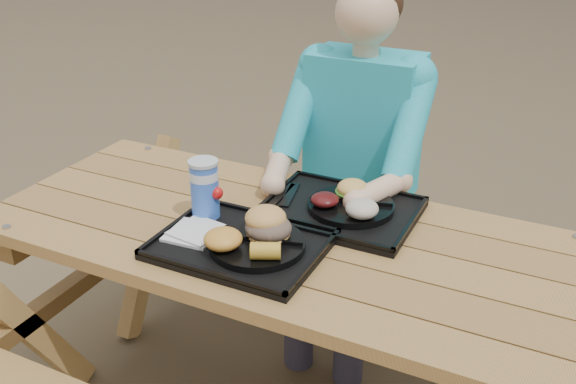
% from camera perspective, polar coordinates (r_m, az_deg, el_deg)
% --- Properties ---
extents(picnic_table, '(1.80, 1.49, 0.75)m').
position_cam_1_polar(picnic_table, '(2.06, 0.00, -12.71)').
color(picnic_table, '#999999').
rests_on(picnic_table, ground).
extents(tray_near, '(0.45, 0.35, 0.02)m').
position_cam_1_polar(tray_near, '(1.77, -4.21, -4.76)').
color(tray_near, black).
rests_on(tray_near, picnic_table).
extents(tray_far, '(0.45, 0.35, 0.02)m').
position_cam_1_polar(tray_far, '(1.95, 4.66, -1.71)').
color(tray_far, black).
rests_on(tray_far, picnic_table).
extents(plate_near, '(0.26, 0.26, 0.02)m').
position_cam_1_polar(plate_near, '(1.73, -2.73, -4.69)').
color(plate_near, black).
rests_on(plate_near, tray_near).
extents(plate_far, '(0.26, 0.26, 0.02)m').
position_cam_1_polar(plate_far, '(1.94, 5.62, -1.25)').
color(plate_far, black).
rests_on(plate_far, tray_far).
extents(napkin_stack, '(0.15, 0.15, 0.02)m').
position_cam_1_polar(napkin_stack, '(1.81, -8.42, -3.56)').
color(napkin_stack, silver).
rests_on(napkin_stack, tray_near).
extents(soda_cup, '(0.08, 0.08, 0.17)m').
position_cam_1_polar(soda_cup, '(1.87, -7.42, 0.16)').
color(soda_cup, blue).
rests_on(soda_cup, tray_near).
extents(condiment_bbq, '(0.05, 0.05, 0.03)m').
position_cam_1_polar(condiment_bbq, '(1.85, -2.73, -2.29)').
color(condiment_bbq, black).
rests_on(condiment_bbq, tray_near).
extents(condiment_mustard, '(0.05, 0.05, 0.03)m').
position_cam_1_polar(condiment_mustard, '(1.83, -0.67, -2.64)').
color(condiment_mustard, gold).
rests_on(condiment_mustard, tray_near).
extents(sandwich, '(0.12, 0.12, 0.12)m').
position_cam_1_polar(sandwich, '(1.72, -1.78, -2.12)').
color(sandwich, '#D6984B').
rests_on(sandwich, plate_near).
extents(mac_cheese, '(0.10, 0.10, 0.05)m').
position_cam_1_polar(mac_cheese, '(1.69, -5.80, -4.18)').
color(mac_cheese, gold).
rests_on(mac_cheese, plate_near).
extents(corn_cob, '(0.10, 0.10, 0.05)m').
position_cam_1_polar(corn_cob, '(1.64, -2.01, -5.25)').
color(corn_cob, gold).
rests_on(corn_cob, plate_near).
extents(cutlery_far, '(0.06, 0.17, 0.01)m').
position_cam_1_polar(cutlery_far, '(2.01, 0.17, -0.25)').
color(cutlery_far, black).
rests_on(cutlery_far, tray_far).
extents(burger, '(0.10, 0.10, 0.09)m').
position_cam_1_polar(burger, '(1.95, 5.78, 0.66)').
color(burger, '#E6AF51').
rests_on(burger, plate_far).
extents(baked_beans, '(0.08, 0.08, 0.04)m').
position_cam_1_polar(baked_beans, '(1.90, 3.29, -0.69)').
color(baked_beans, '#4D0F10').
rests_on(baked_beans, plate_far).
extents(potato_salad, '(0.10, 0.10, 0.05)m').
position_cam_1_polar(potato_salad, '(1.85, 6.59, -1.46)').
color(potato_salad, beige).
rests_on(potato_salad, plate_far).
extents(diner, '(0.48, 0.84, 1.28)m').
position_cam_1_polar(diner, '(2.39, 6.29, 0.56)').
color(diner, '#1AA9BC').
rests_on(diner, ground).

